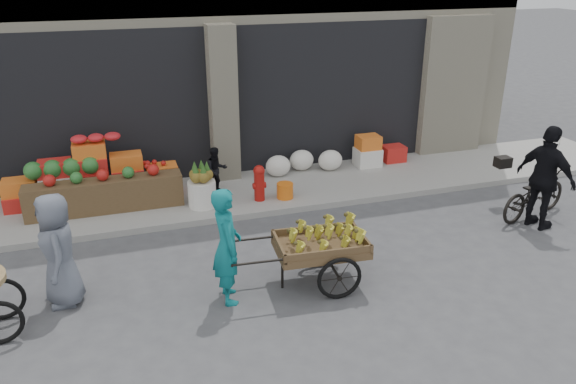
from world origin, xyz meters
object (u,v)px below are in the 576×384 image
object	(u,v)px
vendor_woman	(227,246)
cyclist	(545,178)
orange_bucket	(285,191)
bicycle	(534,194)
pineapple_bin	(202,194)
fire_hydrant	(259,181)
vendor_grey	(58,250)
banana_cart	(318,243)
seated_person	(216,170)

from	to	relation	value
vendor_woman	cyclist	distance (m)	5.77
orange_bucket	bicycle	distance (m)	4.63
pineapple_bin	cyclist	bearing A→B (deg)	-23.81
vendor_woman	bicycle	xyz separation A→B (m)	(5.94, 0.97, -0.39)
fire_hydrant	vendor_grey	distance (m)	4.18
orange_bucket	vendor_woman	xyz separation A→B (m)	(-1.75, -2.93, 0.57)
vendor_woman	vendor_grey	bearing A→B (deg)	75.09
orange_bucket	cyclist	xyz separation A→B (m)	(3.99, -2.37, 0.66)
fire_hydrant	banana_cart	size ratio (longest dim) A/B	0.31
pineapple_bin	banana_cart	xyz separation A→B (m)	(1.17, -3.04, 0.30)
seated_person	bicycle	world-z (taller)	seated_person
vendor_grey	pineapple_bin	bearing A→B (deg)	131.10
cyclist	fire_hydrant	bearing A→B (deg)	45.87
seated_person	vendor_woman	xyz separation A→B (m)	(-0.55, -3.63, 0.25)
fire_hydrant	orange_bucket	bearing A→B (deg)	-5.71
banana_cart	vendor_woman	xyz separation A→B (m)	(-1.32, 0.00, 0.17)
pineapple_bin	vendor_grey	world-z (taller)	vendor_grey
bicycle	fire_hydrant	bearing A→B (deg)	50.90
banana_cart	cyclist	size ratio (longest dim) A/B	1.21
orange_bucket	seated_person	size ratio (longest dim) A/B	0.34
seated_person	pineapple_bin	bearing A→B (deg)	-133.69
pineapple_bin	vendor_grey	size ratio (longest dim) A/B	0.32
vendor_woman	bicycle	world-z (taller)	vendor_woman
pineapple_bin	seated_person	bearing A→B (deg)	56.31
fire_hydrant	seated_person	size ratio (longest dim) A/B	0.76
cyclist	seated_person	bearing A→B (deg)	43.58
seated_person	bicycle	size ratio (longest dim) A/B	0.54
pineapple_bin	orange_bucket	xyz separation A→B (m)	(1.60, -0.10, -0.10)
seated_person	vendor_grey	size ratio (longest dim) A/B	0.57
fire_hydrant	cyclist	xyz separation A→B (m)	(4.49, -2.42, 0.43)
vendor_grey	vendor_woman	bearing A→B (deg)	69.22
banana_cart	vendor_grey	world-z (taller)	vendor_grey
fire_hydrant	bicycle	world-z (taller)	bicycle
vendor_woman	cyclist	xyz separation A→B (m)	(5.74, 0.57, 0.09)
fire_hydrant	cyclist	bearing A→B (deg)	-28.30
pineapple_bin	vendor_grey	bearing A→B (deg)	-134.07
orange_bucket	bicycle	bearing A→B (deg)	-25.15
vendor_woman	orange_bucket	bearing A→B (deg)	-29.81
pineapple_bin	orange_bucket	distance (m)	1.61
banana_cart	vendor_woman	size ratio (longest dim) A/B	1.34
vendor_woman	cyclist	bearing A→B (deg)	-83.29
pineapple_bin	vendor_grey	xyz separation A→B (m)	(-2.33, -2.41, 0.44)
banana_cart	bicycle	distance (m)	4.73
vendor_grey	bicycle	bearing A→B (deg)	87.61
orange_bucket	banana_cart	xyz separation A→B (m)	(-0.43, -2.94, 0.40)
seated_person	cyclist	xyz separation A→B (m)	(5.19, -3.07, 0.35)
vendor_woman	vendor_grey	distance (m)	2.27
pineapple_bin	seated_person	size ratio (longest dim) A/B	0.56
fire_hydrant	vendor_woman	xyz separation A→B (m)	(-1.25, -2.98, 0.34)
orange_bucket	vendor_woman	distance (m)	3.47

